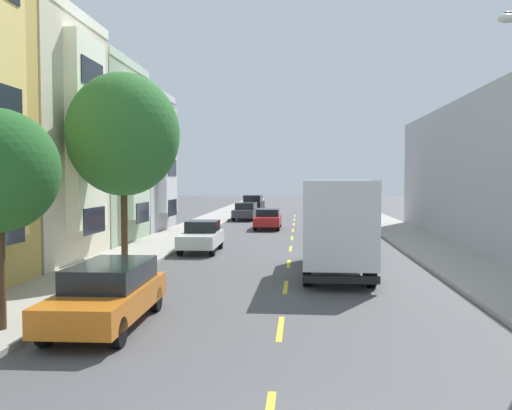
% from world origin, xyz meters
% --- Properties ---
extents(ground_plane, '(160.00, 160.00, 0.00)m').
position_xyz_m(ground_plane, '(0.00, 30.00, 0.00)').
color(ground_plane, '#4C4C4F').
extents(sidewalk_left, '(3.20, 120.00, 0.14)m').
position_xyz_m(sidewalk_left, '(-7.10, 28.00, 0.07)').
color(sidewalk_left, '#A39E93').
rests_on(sidewalk_left, ground_plane).
extents(sidewalk_right, '(3.20, 120.00, 0.14)m').
position_xyz_m(sidewalk_right, '(7.10, 28.00, 0.07)').
color(sidewalk_right, '#A39E93').
rests_on(sidewalk_right, ground_plane).
extents(lane_centerline_dashes, '(0.14, 47.20, 0.01)m').
position_xyz_m(lane_centerline_dashes, '(0.00, 24.50, 0.00)').
color(lane_centerline_dashes, yellow).
rests_on(lane_centerline_dashes, ground_plane).
extents(townhouse_fourth_sage, '(12.51, 6.84, 10.04)m').
position_xyz_m(townhouse_fourth_sage, '(-14.54, 23.37, 4.82)').
color(townhouse_fourth_sage, '#99AD8E').
rests_on(townhouse_fourth_sage, ground_plane).
extents(townhouse_fifth_dove_grey, '(12.33, 6.84, 9.49)m').
position_xyz_m(townhouse_fifth_dove_grey, '(-14.45, 30.41, 4.54)').
color(townhouse_fifth_dove_grey, '#A8A8AD').
rests_on(townhouse_fifth_dove_grey, ground_plane).
extents(street_tree_second, '(4.36, 4.36, 7.55)m').
position_xyz_m(street_tree_second, '(-6.40, 14.93, 5.30)').
color(street_tree_second, '#47331E').
rests_on(street_tree_second, sidewalk_left).
extents(delivery_box_truck, '(2.49, 7.42, 3.54)m').
position_xyz_m(delivery_box_truck, '(1.80, 14.52, 1.98)').
color(delivery_box_truck, white).
rests_on(delivery_box_truck, ground_plane).
extents(parked_sedan_forest, '(1.85, 4.52, 1.43)m').
position_xyz_m(parked_sedan_forest, '(4.46, 49.96, 0.75)').
color(parked_sedan_forest, '#194C28').
rests_on(parked_sedan_forest, ground_plane).
extents(parked_wagon_charcoal, '(1.96, 4.75, 1.50)m').
position_xyz_m(parked_wagon_charcoal, '(-4.22, 41.35, 0.80)').
color(parked_wagon_charcoal, '#333338').
rests_on(parked_wagon_charcoal, ground_plane).
extents(parked_wagon_orange, '(1.89, 4.73, 1.50)m').
position_xyz_m(parked_wagon_orange, '(-4.20, 6.94, 0.80)').
color(parked_wagon_orange, orange).
rests_on(parked_wagon_orange, ground_plane).
extents(parked_suv_champagne, '(1.98, 4.81, 1.93)m').
position_xyz_m(parked_suv_champagne, '(4.36, 31.31, 0.99)').
color(parked_suv_champagne, tan).
rests_on(parked_suv_champagne, ground_plane).
extents(parked_suv_black, '(2.08, 4.85, 1.93)m').
position_xyz_m(parked_suv_black, '(-4.27, 49.41, 0.99)').
color(parked_suv_black, black).
rests_on(parked_suv_black, ground_plane).
extents(parked_hatchback_white, '(1.78, 4.02, 1.50)m').
position_xyz_m(parked_hatchback_white, '(-4.35, 20.45, 0.76)').
color(parked_hatchback_white, silver).
rests_on(parked_hatchback_white, ground_plane).
extents(moving_red_sedan, '(1.80, 4.50, 1.43)m').
position_xyz_m(moving_red_sedan, '(-1.80, 32.90, 0.75)').
color(moving_red_sedan, '#AD1E1E').
rests_on(moving_red_sedan, ground_plane).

